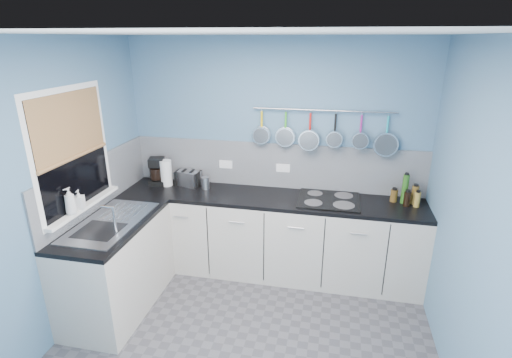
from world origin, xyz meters
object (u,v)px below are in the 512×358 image
at_px(soap_bottle_b, 79,199).
at_px(toaster, 188,178).
at_px(hob, 329,199).
at_px(paper_towel, 166,173).
at_px(soap_bottle_a, 70,201).
at_px(canister, 205,183).
at_px(coffee_maker, 157,171).

bearing_deg(soap_bottle_b, toaster, 62.52).
distance_m(toaster, hob, 1.57).
relative_size(paper_towel, toaster, 1.12).
bearing_deg(soap_bottle_a, hob, 27.49).
height_order(paper_towel, canister, paper_towel).
distance_m(soap_bottle_a, hob, 2.43).
bearing_deg(soap_bottle_a, paper_towel, 73.95).
bearing_deg(paper_towel, soap_bottle_a, -106.05).
distance_m(soap_bottle_a, coffee_maker, 1.21).
relative_size(soap_bottle_b, hob, 0.28).
bearing_deg(toaster, paper_towel, -151.93).
bearing_deg(canister, toaster, 165.79).
bearing_deg(soap_bottle_b, paper_towel, 72.30).
height_order(coffee_maker, canister, coffee_maker).
xyz_separation_m(canister, hob, (1.35, -0.06, -0.06)).
bearing_deg(toaster, hob, 12.03).
height_order(soap_bottle_a, hob, soap_bottle_a).
distance_m(soap_bottle_b, canister, 1.34).
relative_size(toaster, canister, 1.99).
xyz_separation_m(paper_towel, coffee_maker, (-0.12, 0.01, 0.01)).
relative_size(coffee_maker, canister, 2.33).
bearing_deg(soap_bottle_a, canister, 55.79).
distance_m(canister, hob, 1.35).
height_order(coffee_maker, toaster, coffee_maker).
height_order(paper_towel, coffee_maker, coffee_maker).
height_order(soap_bottle_b, coffee_maker, soap_bottle_b).
relative_size(paper_towel, coffee_maker, 0.96).
relative_size(soap_bottle_a, hob, 0.39).
distance_m(soap_bottle_b, paper_towel, 1.12).
bearing_deg(soap_bottle_b, soap_bottle_a, -90.00).
height_order(soap_bottle_a, coffee_maker, soap_bottle_a).
bearing_deg(canister, soap_bottle_b, -127.03).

